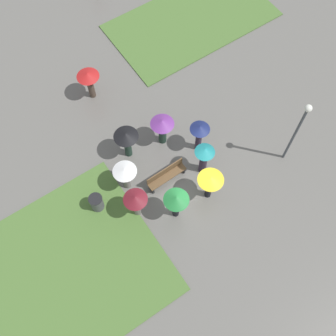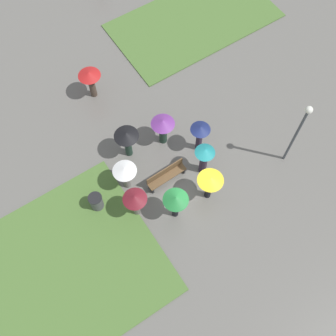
{
  "view_description": "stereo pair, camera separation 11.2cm",
  "coord_description": "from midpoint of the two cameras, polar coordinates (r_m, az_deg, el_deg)",
  "views": [
    {
      "loc": [
        -5.41,
        -6.0,
        18.0
      ],
      "look_at": [
        -0.72,
        0.95,
        1.09
      ],
      "focal_mm": 45.0,
      "sensor_mm": 36.0,
      "label": 1
    },
    {
      "loc": [
        -5.32,
        -6.06,
        18.0
      ],
      "look_at": [
        -0.72,
        0.95,
        1.09
      ],
      "focal_mm": 45.0,
      "sensor_mm": 36.0,
      "label": 2
    }
  ],
  "objects": [
    {
      "name": "lone_walker_mid_plaza",
      "position": [
        21.6,
        -10.36,
        11.89
      ],
      "size": [
        1.13,
        1.13,
        1.79
      ],
      "rotation": [
        0.0,
        0.0,
        4.85
      ],
      "color": "#47382D",
      "rests_on": "ground_plane"
    },
    {
      "name": "lamp_post",
      "position": [
        18.81,
        17.54,
        5.19
      ],
      "size": [
        0.32,
        0.32,
        4.27
      ],
      "color": "#474C51",
      "rests_on": "ground_plane"
    },
    {
      "name": "ground_plane",
      "position": [
        19.73,
        3.43,
        -2.45
      ],
      "size": [
        90.0,
        90.0,
        0.0
      ],
      "primitive_type": "plane",
      "color": "#66635E"
    },
    {
      "name": "lawn_patch_far",
      "position": [
        25.8,
        3.67,
        19.33
      ],
      "size": [
        9.37,
        5.2,
        0.06
      ],
      "color": "#4C7033",
      "rests_on": "ground_plane"
    },
    {
      "name": "crowd_person_yellow",
      "position": [
        18.25,
        5.89,
        -1.9
      ],
      "size": [
        1.16,
        1.16,
        1.89
      ],
      "rotation": [
        0.0,
        0.0,
        4.61
      ],
      "color": "black",
      "rests_on": "ground_plane"
    },
    {
      "name": "crowd_person_green",
      "position": [
        17.74,
        1.22,
        -4.5
      ],
      "size": [
        1.11,
        1.11,
        1.96
      ],
      "rotation": [
        0.0,
        0.0,
        5.17
      ],
      "color": "black",
      "rests_on": "ground_plane"
    },
    {
      "name": "crowd_person_teal",
      "position": [
        18.91,
        5.11,
        1.57
      ],
      "size": [
        0.92,
        0.92,
        2.02
      ],
      "rotation": [
        0.0,
        0.0,
        3.91
      ],
      "color": "#2D2333",
      "rests_on": "ground_plane"
    },
    {
      "name": "crowd_person_white",
      "position": [
        18.65,
        -5.67,
        -0.68
      ],
      "size": [
        1.08,
        1.08,
        1.71
      ],
      "rotation": [
        0.0,
        0.0,
        2.76
      ],
      "color": "slate",
      "rests_on": "ground_plane"
    },
    {
      "name": "crowd_person_black",
      "position": [
        19.33,
        -5.43,
        4.0
      ],
      "size": [
        1.15,
        1.15,
        1.87
      ],
      "rotation": [
        0.0,
        0.0,
        5.98
      ],
      "color": "#1E3328",
      "rests_on": "ground_plane"
    },
    {
      "name": "crowd_person_purple",
      "position": [
        19.69,
        -0.53,
        5.69
      ],
      "size": [
        1.13,
        1.13,
        1.79
      ],
      "rotation": [
        0.0,
        0.0,
        4.05
      ],
      "color": "#1E3328",
      "rests_on": "ground_plane"
    },
    {
      "name": "trash_bin",
      "position": [
        19.12,
        -9.51,
        -4.55
      ],
      "size": [
        0.63,
        0.63,
        0.97
      ],
      "color": "#4C4C51",
      "rests_on": "ground_plane"
    },
    {
      "name": "park_bench",
      "position": [
        19.41,
        -0.1,
        -0.93
      ],
      "size": [
        1.97,
        0.48,
        0.9
      ],
      "rotation": [
        0.0,
        0.0,
        0.03
      ],
      "color": "brown",
      "rests_on": "ground_plane"
    },
    {
      "name": "crowd_person_maroon",
      "position": [
        17.95,
        -4.29,
        -4.4
      ],
      "size": [
        1.06,
        1.06,
        1.83
      ],
      "rotation": [
        0.0,
        0.0,
        6.01
      ],
      "color": "slate",
      "rests_on": "ground_plane"
    },
    {
      "name": "lawn_patch_near",
      "position": [
        19.02,
        -15.96,
        -14.41
      ],
      "size": [
        9.59,
        7.21,
        0.06
      ],
      "color": "#4C7033",
      "rests_on": "ground_plane"
    },
    {
      "name": "crowd_person_navy",
      "position": [
        19.47,
        4.51,
        4.73
      ],
      "size": [
        0.93,
        0.93,
        1.92
      ],
      "rotation": [
        0.0,
        0.0,
        3.4
      ],
      "color": "#2D2333",
      "rests_on": "ground_plane"
    }
  ]
}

